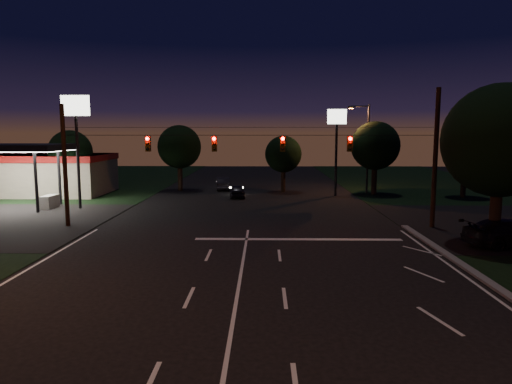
{
  "coord_description": "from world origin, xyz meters",
  "views": [
    {
      "loc": [
        1.02,
        -14.46,
        6.15
      ],
      "look_at": [
        0.58,
        9.76,
        3.0
      ],
      "focal_mm": 32.0,
      "sensor_mm": 36.0,
      "label": 1
    }
  ],
  "objects_px": {
    "tree_right_near": "(499,142)",
    "car_oncoming_b": "(223,184)",
    "car_cross": "(511,233)",
    "utility_pole_right": "(432,228)",
    "car_oncoming_a": "(237,191)"
  },
  "relations": [
    {
      "from": "utility_pole_right",
      "to": "car_oncoming_a",
      "type": "bearing_deg",
      "value": 134.43
    },
    {
      "from": "utility_pole_right",
      "to": "car_cross",
      "type": "xyz_separation_m",
      "value": [
        2.44,
        -5.0,
        0.76
      ]
    },
    {
      "from": "utility_pole_right",
      "to": "car_cross",
      "type": "bearing_deg",
      "value": -64.02
    },
    {
      "from": "car_oncoming_a",
      "to": "car_cross",
      "type": "height_order",
      "value": "car_cross"
    },
    {
      "from": "tree_right_near",
      "to": "car_oncoming_a",
      "type": "distance_m",
      "value": 24.55
    },
    {
      "from": "car_oncoming_b",
      "to": "car_oncoming_a",
      "type": "bearing_deg",
      "value": 101.05
    },
    {
      "from": "car_oncoming_b",
      "to": "car_cross",
      "type": "bearing_deg",
      "value": 119.18
    },
    {
      "from": "utility_pole_right",
      "to": "car_oncoming_a",
      "type": "height_order",
      "value": "utility_pole_right"
    },
    {
      "from": "tree_right_near",
      "to": "car_oncoming_b",
      "type": "distance_m",
      "value": 30.27
    },
    {
      "from": "tree_right_near",
      "to": "car_cross",
      "type": "bearing_deg",
      "value": -10.3
    },
    {
      "from": "utility_pole_right",
      "to": "car_oncoming_b",
      "type": "height_order",
      "value": "utility_pole_right"
    },
    {
      "from": "utility_pole_right",
      "to": "car_oncoming_a",
      "type": "distance_m",
      "value": 19.4
    },
    {
      "from": "tree_right_near",
      "to": "car_cross",
      "type": "distance_m",
      "value": 5.0
    },
    {
      "from": "car_oncoming_b",
      "to": "tree_right_near",
      "type": "bearing_deg",
      "value": 117.95
    },
    {
      "from": "car_cross",
      "to": "tree_right_near",
      "type": "bearing_deg",
      "value": 68.88
    }
  ]
}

